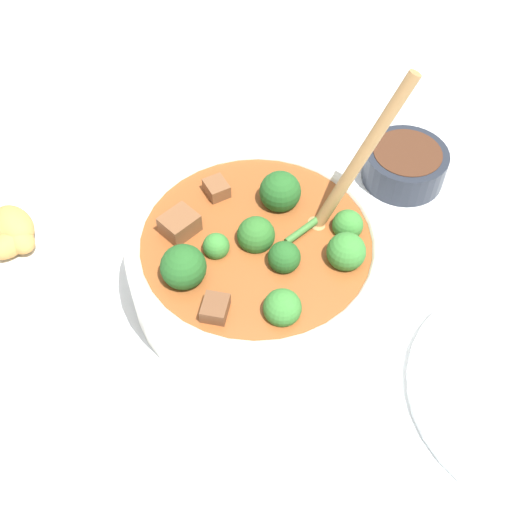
% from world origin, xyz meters
% --- Properties ---
extents(ground_plane, '(4.00, 4.00, 0.00)m').
position_xyz_m(ground_plane, '(0.00, 0.00, 0.00)').
color(ground_plane, silver).
extents(stew_bowl, '(0.26, 0.27, 0.24)m').
position_xyz_m(stew_bowl, '(-0.00, -0.00, 0.05)').
color(stew_bowl, white).
rests_on(stew_bowl, ground_plane).
extents(condiment_bowl, '(0.10, 0.10, 0.04)m').
position_xyz_m(condiment_bowl, '(0.04, -0.24, 0.02)').
color(condiment_bowl, '#232833').
rests_on(condiment_bowl, ground_plane).
extents(food_plate, '(0.22, 0.22, 0.05)m').
position_xyz_m(food_plate, '(0.19, 0.21, 0.01)').
color(food_plate, white).
rests_on(food_plate, ground_plane).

